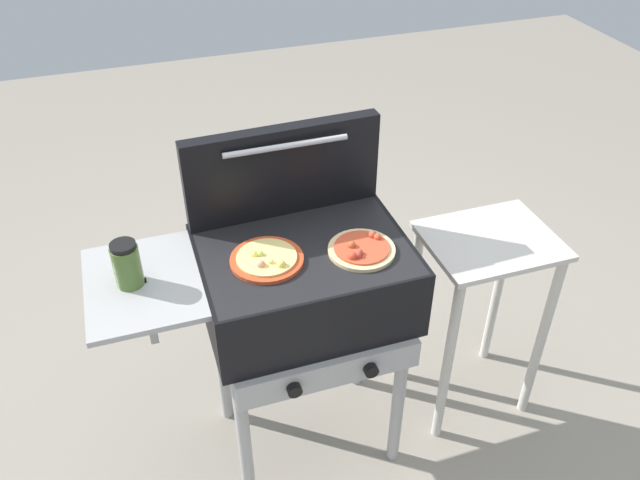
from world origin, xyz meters
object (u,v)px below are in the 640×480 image
(prep_table, at_px, (481,289))
(pizza_cheese, at_px, (267,259))
(pizza_pepperoni, at_px, (362,249))
(sauce_jar, at_px, (127,264))
(grill, at_px, (301,286))

(prep_table, bearing_deg, pizza_cheese, -178.10)
(pizza_pepperoni, distance_m, sauce_jar, 0.67)
(grill, distance_m, pizza_pepperoni, 0.24)
(pizza_cheese, xyz_separation_m, sauce_jar, (-0.39, 0.03, 0.06))
(grill, height_order, pizza_cheese, pizza_cheese)
(pizza_pepperoni, height_order, pizza_cheese, same)
(pizza_cheese, bearing_deg, grill, 11.25)
(grill, distance_m, prep_table, 0.70)
(grill, relative_size, sauce_jar, 6.92)
(sauce_jar, bearing_deg, pizza_pepperoni, -6.19)
(pizza_pepperoni, distance_m, prep_table, 0.62)
(pizza_cheese, bearing_deg, pizza_pepperoni, -8.66)
(prep_table, bearing_deg, sauce_jar, 179.82)
(grill, height_order, sauce_jar, sauce_jar)
(pizza_pepperoni, height_order, prep_table, pizza_pepperoni)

